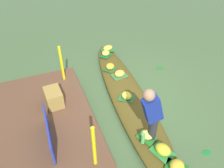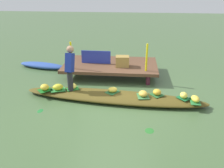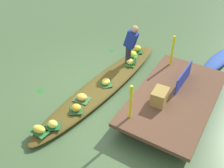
{
  "view_description": "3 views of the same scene",
  "coord_description": "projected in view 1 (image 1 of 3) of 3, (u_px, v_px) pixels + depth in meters",
  "views": [
    {
      "loc": [
        -3.43,
        1.79,
        3.71
      ],
      "look_at": [
        0.36,
        0.29,
        0.37
      ],
      "focal_mm": 35.65,
      "sensor_mm": 36.0,
      "label": 1
    },
    {
      "loc": [
        0.52,
        -5.9,
        3.06
      ],
      "look_at": [
        -0.09,
        0.43,
        0.3
      ],
      "focal_mm": 38.26,
      "sensor_mm": 36.0,
      "label": 2
    },
    {
      "loc": [
        4.63,
        3.09,
        4.63
      ],
      "look_at": [
        -0.01,
        0.3,
        0.29
      ],
      "focal_mm": 42.51,
      "sensor_mm": 36.0,
      "label": 3
    }
  ],
  "objects": [
    {
      "name": "canal_water",
      "position": [
        129.0,
        102.0,
        5.33
      ],
      "size": [
        40.0,
        40.0,
        0.0
      ],
      "primitive_type": "plane",
      "color": "#446138",
      "rests_on": "ground"
    },
    {
      "name": "dock_platform",
      "position": [
        47.0,
        123.0,
        4.35
      ],
      "size": [
        3.2,
        1.8,
        0.42
      ],
      "color": "brown",
      "rests_on": "ground"
    },
    {
      "name": "vendor_boat",
      "position": [
        129.0,
        99.0,
        5.26
      ],
      "size": [
        5.14,
        1.29,
        0.2
      ],
      "primitive_type": "ellipsoid",
      "rotation": [
        0.0,
        0.0,
        -0.09
      ],
      "color": "#514418",
      "rests_on": "ground"
    },
    {
      "name": "leaf_mat_0",
      "position": [
        162.0,
        152.0,
        4.03
      ],
      "size": [
        0.48,
        0.41,
        0.01
      ],
      "primitive_type": "cube",
      "rotation": [
        0.0,
        0.0,
        0.33
      ],
      "color": "#2F853A",
      "rests_on": "vendor_boat"
    },
    {
      "name": "banana_bunch_0",
      "position": [
        163.0,
        149.0,
        3.97
      ],
      "size": [
        0.36,
        0.33,
        0.18
      ],
      "primitive_type": "ellipsoid",
      "rotation": [
        0.0,
        0.0,
        0.43
      ],
      "color": "yellow",
      "rests_on": "vendor_boat"
    },
    {
      "name": "leaf_mat_1",
      "position": [
        108.0,
        50.0,
        6.81
      ],
      "size": [
        0.28,
        0.44,
        0.01
      ],
      "primitive_type": "cube",
      "rotation": [
        0.0,
        0.0,
        1.49
      ],
      "color": "#287435",
      "rests_on": "vendor_boat"
    },
    {
      "name": "banana_bunch_1",
      "position": [
        108.0,
        48.0,
        6.76
      ],
      "size": [
        0.24,
        0.33,
        0.15
      ],
      "primitive_type": "ellipsoid",
      "rotation": [
        0.0,
        0.0,
        4.88
      ],
      "color": "yellow",
      "rests_on": "vendor_boat"
    },
    {
      "name": "leaf_mat_2",
      "position": [
        126.0,
        98.0,
        5.15
      ],
      "size": [
        0.44,
        0.46,
        0.01
      ],
      "primitive_type": "cube",
      "rotation": [
        0.0,
        0.0,
        0.93
      ],
      "color": "#2A6632",
      "rests_on": "vendor_boat"
    },
    {
      "name": "banana_bunch_2",
      "position": [
        127.0,
        95.0,
        5.1
      ],
      "size": [
        0.3,
        0.27,
        0.14
      ],
      "primitive_type": "ellipsoid",
      "rotation": [
        0.0,
        0.0,
        3.36
      ],
      "color": "yellow",
      "rests_on": "vendor_boat"
    },
    {
      "name": "leaf_mat_3",
      "position": [
        119.0,
        76.0,
        5.8
      ],
      "size": [
        0.35,
        0.42,
        0.01
      ],
      "primitive_type": "cube",
      "rotation": [
        0.0,
        0.0,
        1.7
      ],
      "color": "#3C743E",
      "rests_on": "vendor_boat"
    },
    {
      "name": "banana_bunch_3",
      "position": [
        119.0,
        73.0,
        5.75
      ],
      "size": [
        0.28,
        0.31,
        0.15
      ],
      "primitive_type": "ellipsoid",
      "rotation": [
        0.0,
        0.0,
        1.77
      ],
      "color": "gold",
      "rests_on": "vendor_boat"
    },
    {
      "name": "leaf_mat_4",
      "position": [
        147.0,
        137.0,
        4.28
      ],
      "size": [
        0.43,
        0.39,
        0.01
      ],
      "primitive_type": "cube",
      "rotation": [
        0.0,
        0.0,
        0.49
      ],
      "color": "#247428",
      "rests_on": "vendor_boat"
    },
    {
      "name": "banana_bunch_4",
      "position": [
        147.0,
        135.0,
        4.23
      ],
      "size": [
        0.31,
        0.32,
        0.16
      ],
      "primitive_type": "ellipsoid",
      "rotation": [
        0.0,
        0.0,
        0.91
      ],
      "color": "#F5DD53",
      "rests_on": "vendor_boat"
    },
    {
      "name": "banana_bunch_5",
      "position": [
        177.0,
        166.0,
        3.72
      ],
      "size": [
        0.33,
        0.34,
        0.18
      ],
      "primitive_type": "ellipsoid",
      "rotation": [
        0.0,
        0.0,
        5.2
      ],
      "color": "gold",
      "rests_on": "vendor_boat"
    },
    {
      "name": "leaf_mat_6",
      "position": [
        106.0,
        55.0,
        6.57
      ],
      "size": [
        0.39,
        0.4,
        0.01
      ],
      "primitive_type": "cube",
      "rotation": [
        0.0,
        0.0,
        2.27
      ],
      "color": "#176232",
      "rests_on": "vendor_boat"
    },
    {
      "name": "banana_bunch_6",
      "position": [
        106.0,
        53.0,
        6.52
      ],
      "size": [
        0.19,
        0.23,
        0.16
      ],
      "primitive_type": "ellipsoid",
      "rotation": [
        0.0,
        0.0,
        4.72
      ],
      "color": "#F0DC51",
      "rests_on": "vendor_boat"
    },
    {
      "name": "leaf_mat_7",
      "position": [
        110.0,
        69.0,
        6.04
      ],
      "size": [
        0.42,
        0.43,
        0.01
      ],
      "primitive_type": "cube",
      "rotation": [
        0.0,
        0.0,
        2.23
      ],
      "color": "#275E2C",
      "rests_on": "vendor_boat"
    },
    {
      "name": "banana_bunch_7",
      "position": [
        110.0,
        66.0,
        5.99
      ],
      "size": [
        0.27,
        0.28,
        0.16
      ],
      "primitive_type": "ellipsoid",
      "rotation": [
        0.0,
        0.0,
        3.42
      ],
      "color": "gold",
      "rests_on": "vendor_boat"
    },
    {
      "name": "vendor_person",
      "position": [
        152.0,
        113.0,
        3.82
      ],
      "size": [
        0.22,
        0.43,
        1.25
      ],
      "color": "#28282D",
      "rests_on": "vendor_boat"
    },
    {
      "name": "water_bottle",
      "position": [
        143.0,
        139.0,
        4.11
      ],
      "size": [
        0.07,
        0.07,
        0.25
      ],
      "primitive_type": "cylinder",
      "color": "#52B55F",
      "rests_on": "vendor_boat"
    },
    {
      "name": "market_banner",
      "position": [
        49.0,
        133.0,
        3.82
      ],
      "size": [
        1.01,
        0.06,
        0.45
      ],
      "primitive_type": "cube",
      "rotation": [
        0.0,
        0.0,
        -0.03
      ],
      "color": "#24329B",
      "rests_on": "dock_platform"
    },
    {
      "name": "railing_post_west",
      "position": [
        94.0,
        147.0,
        3.34
      ],
      "size": [
        0.06,
        0.06,
        0.88
      ],
      "primitive_type": "cylinder",
      "color": "yellow",
      "rests_on": "dock_platform"
    },
    {
      "name": "railing_post_east",
      "position": [
        62.0,
        64.0,
        5.07
      ],
      "size": [
        0.06,
        0.06,
        0.88
      ],
      "primitive_type": "cylinder",
      "color": "yellow",
      "rests_on": "dock_platform"
    },
    {
      "name": "produce_crate",
      "position": [
        54.0,
        97.0,
        4.58
      ],
      "size": [
        0.46,
        0.34,
        0.35
      ],
      "primitive_type": "cube",
      "rotation": [
        0.0,
        0.0,
        0.06
      ],
      "color": "olive",
      "rests_on": "dock_platform"
    },
    {
      "name": "drifting_plant_0",
      "position": [
        206.0,
        153.0,
        4.24
      ],
      "size": [
        0.16,
        0.22,
        0.01
      ],
      "primitive_type": "ellipsoid",
      "rotation": [
        0.0,
        0.0,
        1.47
      ],
      "color": "#1E6D2C",
      "rests_on": "ground"
    },
    {
      "name": "drifting_plant_1",
      "position": [
        160.0,
        69.0,
        6.39
      ],
      "size": [
        0.24,
        0.26,
        0.01
      ],
      "primitive_type": "ellipsoid",
      "rotation": [
        0.0,
        0.0,
        1.4
      ],
      "color": "#276D27",
      "rests_on": "ground"
    }
  ]
}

